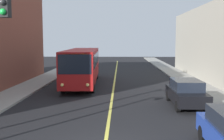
% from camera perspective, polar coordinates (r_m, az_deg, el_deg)
% --- Properties ---
extents(sidewalk_left, '(2.50, 90.00, 0.15)m').
position_cam_1_polar(sidewalk_left, '(21.22, -20.00, -4.96)').
color(sidewalk_left, gray).
rests_on(sidewalk_left, ground).
extents(sidewalk_right, '(2.50, 90.00, 0.15)m').
position_cam_1_polar(sidewalk_right, '(20.83, 20.50, -5.18)').
color(sidewalk_right, gray).
rests_on(sidewalk_right, ground).
extents(lane_stripe_center, '(0.16, 60.00, 0.01)m').
position_cam_1_polar(lane_stripe_center, '(24.67, 0.39, -3.26)').
color(lane_stripe_center, '#D8CC4C').
rests_on(lane_stripe_center, ground).
extents(city_bus, '(3.11, 12.24, 3.20)m').
position_cam_1_polar(city_bus, '(25.43, -6.12, 1.11)').
color(city_bus, maroon).
rests_on(city_bus, ground).
extents(parked_car_black, '(1.84, 4.41, 1.62)m').
position_cam_1_polar(parked_car_black, '(17.59, 15.03, -4.48)').
color(parked_car_black, black).
rests_on(parked_car_black, ground).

